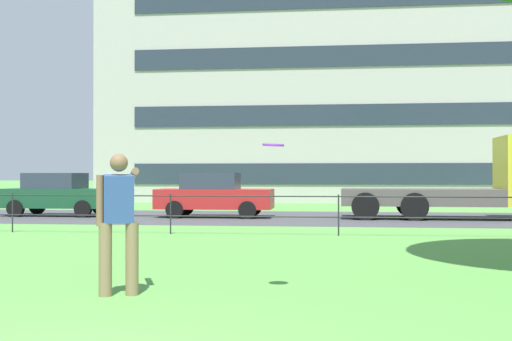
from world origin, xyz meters
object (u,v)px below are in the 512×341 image
(apartment_building_background, at_px, (358,75))
(person_thrower, at_px, (119,219))
(car_dark_green_far_right, at_px, (58,194))
(frisbee, at_px, (273,145))
(car_red_right, at_px, (214,195))
(flatbed_truck_far_left, at_px, (487,183))

(apartment_building_background, bearing_deg, person_thrower, -97.06)
(person_thrower, bearing_deg, car_dark_green_far_right, 116.21)
(frisbee, distance_m, car_red_right, 14.73)
(car_dark_green_far_right, distance_m, car_red_right, 5.71)
(flatbed_truck_far_left, distance_m, apartment_building_background, 20.53)
(car_dark_green_far_right, distance_m, flatbed_truck_far_left, 14.90)
(car_red_right, bearing_deg, apartment_building_background, 73.46)
(flatbed_truck_far_left, relative_size, apartment_building_background, 0.25)
(person_thrower, relative_size, frisbee, 4.76)
(car_dark_green_far_right, height_order, apartment_building_background, apartment_building_background)
(person_thrower, distance_m, flatbed_truck_far_left, 16.53)
(flatbed_truck_far_left, bearing_deg, car_red_right, -179.67)
(person_thrower, bearing_deg, car_red_right, 95.93)
(car_red_right, bearing_deg, person_thrower, -84.07)
(person_thrower, xyz_separation_m, frisbee, (1.88, 0.29, 0.91))
(apartment_building_background, bearing_deg, flatbed_truck_far_left, -79.65)
(person_thrower, xyz_separation_m, car_red_right, (-1.52, 14.59, -0.16))
(car_red_right, height_order, apartment_building_background, apartment_building_background)
(person_thrower, height_order, flatbed_truck_far_left, flatbed_truck_far_left)
(car_red_right, relative_size, apartment_building_background, 0.14)
(car_dark_green_far_right, relative_size, apartment_building_background, 0.14)
(frisbee, relative_size, car_dark_green_far_right, 0.09)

